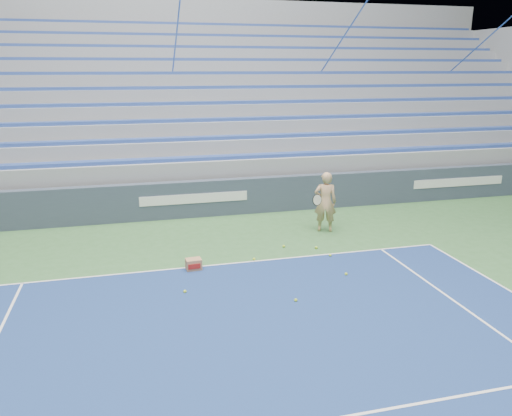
% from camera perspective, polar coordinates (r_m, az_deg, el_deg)
% --- Properties ---
extents(sponsor_barrier, '(30.00, 0.32, 1.10)m').
position_cam_1_polar(sponsor_barrier, '(15.07, -7.12, 1.04)').
color(sponsor_barrier, '#353F50').
rests_on(sponsor_barrier, ground).
extents(bleachers, '(31.00, 9.15, 7.30)m').
position_cam_1_polar(bleachers, '(20.37, -9.40, 9.94)').
color(bleachers, gray).
rests_on(bleachers, ground).
extents(tennis_player, '(0.96, 0.90, 1.66)m').
position_cam_1_polar(tennis_player, '(13.67, 7.92, 0.70)').
color(tennis_player, tan).
rests_on(tennis_player, ground).
extents(ball_box, '(0.36, 0.29, 0.26)m').
position_cam_1_polar(ball_box, '(11.24, -7.14, -6.41)').
color(ball_box, '#A67650').
rests_on(ball_box, ground).
extents(tennis_ball_0, '(0.07, 0.07, 0.07)m').
position_cam_1_polar(tennis_ball_0, '(11.70, -0.23, -5.86)').
color(tennis_ball_0, '#BCDE2D').
rests_on(tennis_ball_0, ground).
extents(tennis_ball_1, '(0.07, 0.07, 0.07)m').
position_cam_1_polar(tennis_ball_1, '(9.78, 4.57, -10.46)').
color(tennis_ball_1, '#BCDE2D').
rests_on(tennis_ball_1, ground).
extents(tennis_ball_2, '(0.07, 0.07, 0.07)m').
position_cam_1_polar(tennis_ball_2, '(12.06, 8.47, -5.37)').
color(tennis_ball_2, '#BCDE2D').
rests_on(tennis_ball_2, ground).
extents(tennis_ball_3, '(0.07, 0.07, 0.07)m').
position_cam_1_polar(tennis_ball_3, '(11.07, 10.27, -7.43)').
color(tennis_ball_3, '#BCDE2D').
rests_on(tennis_ball_3, ground).
extents(tennis_ball_4, '(0.07, 0.07, 0.07)m').
position_cam_1_polar(tennis_ball_4, '(10.20, -8.12, -9.42)').
color(tennis_ball_4, '#BCDE2D').
rests_on(tennis_ball_4, ground).
extents(tennis_ball_5, '(0.07, 0.07, 0.07)m').
position_cam_1_polar(tennis_ball_5, '(12.51, 6.90, -4.52)').
color(tennis_ball_5, '#BCDE2D').
rests_on(tennis_ball_5, ground).
extents(tennis_ball_6, '(0.07, 0.07, 0.07)m').
position_cam_1_polar(tennis_ball_6, '(12.54, 3.19, -4.38)').
color(tennis_ball_6, '#BCDE2D').
rests_on(tennis_ball_6, ground).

